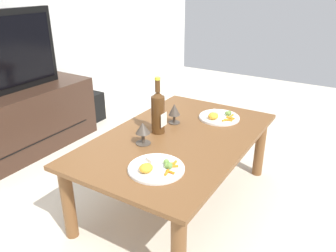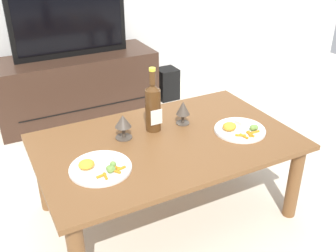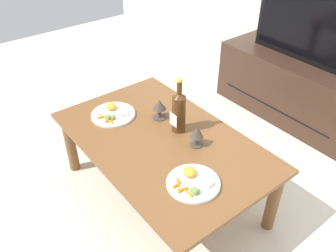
# 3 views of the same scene
# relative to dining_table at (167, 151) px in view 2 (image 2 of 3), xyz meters

# --- Properties ---
(ground_plane) EXTENTS (6.40, 6.40, 0.00)m
(ground_plane) POSITION_rel_dining_table_xyz_m (0.00, 0.00, -0.39)
(ground_plane) COLOR beige
(dining_table) EXTENTS (1.30, 0.81, 0.46)m
(dining_table) POSITION_rel_dining_table_xyz_m (0.00, 0.00, 0.00)
(dining_table) COLOR brown
(dining_table) RESTS_ON ground_plane
(tv_stand) EXTENTS (1.27, 0.47, 0.52)m
(tv_stand) POSITION_rel_dining_table_xyz_m (-0.08, 1.43, -0.13)
(tv_stand) COLOR #382319
(tv_stand) RESTS_ON ground_plane
(tv_screen) EXTENTS (0.88, 0.05, 0.61)m
(tv_screen) POSITION_rel_dining_table_xyz_m (-0.08, 1.43, 0.43)
(tv_screen) COLOR black
(tv_screen) RESTS_ON tv_stand
(floor_speaker) EXTENTS (0.18, 0.18, 0.28)m
(floor_speaker) POSITION_rel_dining_table_xyz_m (0.73, 1.40, -0.25)
(floor_speaker) COLOR black
(floor_speaker) RESTS_ON ground_plane
(wine_bottle) EXTENTS (0.08, 0.08, 0.35)m
(wine_bottle) POSITION_rel_dining_table_xyz_m (-0.01, 0.13, 0.21)
(wine_bottle) COLOR #4C2D14
(wine_bottle) RESTS_ON dining_table
(goblet_left) EXTENTS (0.09, 0.09, 0.13)m
(goblet_left) POSITION_rel_dining_table_xyz_m (-0.19, 0.12, 0.16)
(goblet_left) COLOR #473D33
(goblet_left) RESTS_ON dining_table
(goblet_right) EXTENTS (0.07, 0.07, 0.13)m
(goblet_right) POSITION_rel_dining_table_xyz_m (0.16, 0.12, 0.15)
(goblet_right) COLOR #473D33
(goblet_right) RESTS_ON dining_table
(dinner_plate_left) EXTENTS (0.28, 0.28, 0.05)m
(dinner_plate_left) POSITION_rel_dining_table_xyz_m (-0.39, -0.10, 0.08)
(dinner_plate_left) COLOR white
(dinner_plate_left) RESTS_ON dining_table
(dinner_plate_right) EXTENTS (0.27, 0.27, 0.05)m
(dinner_plate_right) POSITION_rel_dining_table_xyz_m (0.38, -0.10, 0.08)
(dinner_plate_right) COLOR white
(dinner_plate_right) RESTS_ON dining_table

